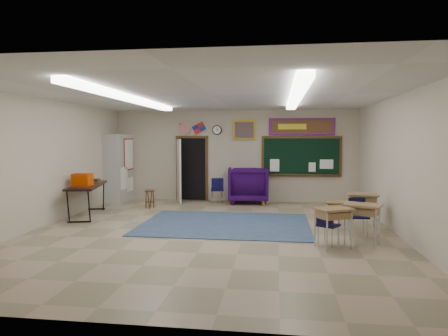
# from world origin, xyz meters

# --- Properties ---
(floor) EXTENTS (9.00, 9.00, 0.00)m
(floor) POSITION_xyz_m (0.00, 0.00, 0.00)
(floor) COLOR #9E866D
(floor) RESTS_ON ground
(back_wall) EXTENTS (8.00, 0.04, 3.00)m
(back_wall) POSITION_xyz_m (0.00, 4.50, 1.50)
(back_wall) COLOR #B2A791
(back_wall) RESTS_ON floor
(front_wall) EXTENTS (8.00, 0.04, 3.00)m
(front_wall) POSITION_xyz_m (0.00, -4.50, 1.50)
(front_wall) COLOR #B2A791
(front_wall) RESTS_ON floor
(left_wall) EXTENTS (0.04, 9.00, 3.00)m
(left_wall) POSITION_xyz_m (-4.00, 0.00, 1.50)
(left_wall) COLOR #B2A791
(left_wall) RESTS_ON floor
(right_wall) EXTENTS (0.04, 9.00, 3.00)m
(right_wall) POSITION_xyz_m (4.00, 0.00, 1.50)
(right_wall) COLOR #B2A791
(right_wall) RESTS_ON floor
(ceiling) EXTENTS (8.00, 9.00, 0.04)m
(ceiling) POSITION_xyz_m (0.00, 0.00, 3.00)
(ceiling) COLOR silver
(ceiling) RESTS_ON back_wall
(area_rug) EXTENTS (4.00, 3.00, 0.02)m
(area_rug) POSITION_xyz_m (0.20, 0.80, 0.01)
(area_rug) COLOR #384E6B
(area_rug) RESTS_ON floor
(fluorescent_strips) EXTENTS (3.86, 6.00, 0.10)m
(fluorescent_strips) POSITION_xyz_m (0.00, 0.00, 2.94)
(fluorescent_strips) COLOR white
(fluorescent_strips) RESTS_ON ceiling
(doorway) EXTENTS (1.10, 0.89, 2.16)m
(doorway) POSITION_xyz_m (-1.50, 4.35, 1.06)
(doorway) COLOR black
(doorway) RESTS_ON back_wall
(chalkboard) EXTENTS (2.55, 0.14, 1.30)m
(chalkboard) POSITION_xyz_m (2.20, 4.46, 1.46)
(chalkboard) COLOR #4F3116
(chalkboard) RESTS_ON back_wall
(bulletin_board) EXTENTS (2.10, 0.05, 0.55)m
(bulletin_board) POSITION_xyz_m (2.20, 4.47, 2.45)
(bulletin_board) COLOR red
(bulletin_board) RESTS_ON back_wall
(framed_art_print) EXTENTS (0.75, 0.05, 0.65)m
(framed_art_print) POSITION_xyz_m (0.35, 4.47, 2.35)
(framed_art_print) COLOR #A47E1F
(framed_art_print) RESTS_ON back_wall
(wall_clock) EXTENTS (0.32, 0.05, 0.32)m
(wall_clock) POSITION_xyz_m (-0.55, 4.47, 2.35)
(wall_clock) COLOR black
(wall_clock) RESTS_ON back_wall
(wall_flags) EXTENTS (1.16, 0.06, 0.70)m
(wall_flags) POSITION_xyz_m (-1.40, 4.44, 2.48)
(wall_flags) COLOR red
(wall_flags) RESTS_ON back_wall
(storage_cabinet) EXTENTS (0.59, 1.25, 2.20)m
(storage_cabinet) POSITION_xyz_m (-3.71, 3.85, 1.10)
(storage_cabinet) COLOR #A9A9A4
(storage_cabinet) RESTS_ON floor
(wingback_armchair) EXTENTS (1.37, 1.40, 1.17)m
(wingback_armchair) POSITION_xyz_m (0.49, 4.15, 0.58)
(wingback_armchair) COLOR #1D0535
(wingback_armchair) RESTS_ON floor
(student_chair_reading) EXTENTS (0.50, 0.50, 0.83)m
(student_chair_reading) POSITION_xyz_m (-0.46, 3.85, 0.42)
(student_chair_reading) COLOR black
(student_chair_reading) RESTS_ON floor
(student_chair_desk_a) EXTENTS (0.52, 0.52, 0.75)m
(student_chair_desk_a) POSITION_xyz_m (2.42, -0.82, 0.37)
(student_chair_desk_a) COLOR black
(student_chair_desk_a) RESTS_ON floor
(student_chair_desk_b) EXTENTS (0.42, 0.42, 0.79)m
(student_chair_desk_b) POSITION_xyz_m (3.15, 0.04, 0.39)
(student_chair_desk_b) COLOR black
(student_chair_desk_b) RESTS_ON floor
(student_desk_front_left) EXTENTS (0.58, 0.45, 0.65)m
(student_desk_front_left) POSITION_xyz_m (2.81, 0.54, 0.36)
(student_desk_front_left) COLOR brown
(student_desk_front_left) RESTS_ON floor
(student_desk_front_right) EXTENTS (0.72, 0.58, 0.81)m
(student_desk_front_right) POSITION_xyz_m (3.39, 0.81, 0.45)
(student_desk_front_right) COLOR brown
(student_desk_front_right) RESTS_ON floor
(student_desk_back_left) EXTENTS (0.79, 0.73, 0.77)m
(student_desk_back_left) POSITION_xyz_m (2.48, -1.02, 0.43)
(student_desk_back_left) COLOR brown
(student_desk_back_left) RESTS_ON floor
(student_desk_back_right) EXTENTS (0.81, 0.73, 0.80)m
(student_desk_back_right) POSITION_xyz_m (3.08, -0.69, 0.45)
(student_desk_back_right) COLOR brown
(student_desk_back_right) RESTS_ON floor
(folding_table) EXTENTS (1.14, 2.14, 1.16)m
(folding_table) POSITION_xyz_m (-3.60, 1.38, 0.46)
(folding_table) COLOR black
(folding_table) RESTS_ON floor
(wooden_stool) EXTENTS (0.30, 0.30, 0.53)m
(wooden_stool) POSITION_xyz_m (-2.32, 2.77, 0.28)
(wooden_stool) COLOR #4E2A17
(wooden_stool) RESTS_ON floor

